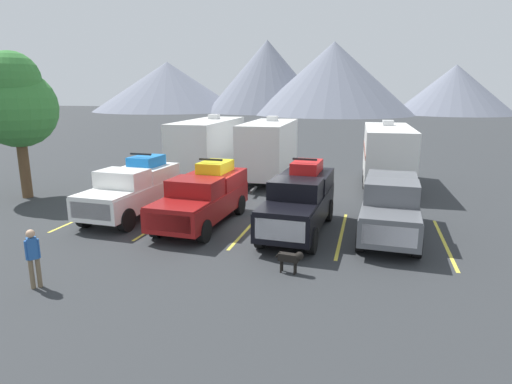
% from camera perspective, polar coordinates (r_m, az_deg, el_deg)
% --- Properties ---
extents(ground_plane, '(240.00, 240.00, 0.00)m').
position_cam_1_polar(ground_plane, '(17.94, -0.32, -4.01)').
color(ground_plane, '#2D3033').
extents(pickup_truck_a, '(2.36, 5.35, 2.64)m').
position_cam_1_polar(pickup_truck_a, '(19.34, -15.93, 0.46)').
color(pickup_truck_a, white).
rests_on(pickup_truck_a, ground).
extents(pickup_truck_b, '(2.38, 5.72, 2.56)m').
position_cam_1_polar(pickup_truck_b, '(17.69, -6.90, -0.49)').
color(pickup_truck_b, maroon).
rests_on(pickup_truck_b, ground).
extents(pickup_truck_c, '(2.26, 5.81, 2.73)m').
position_cam_1_polar(pickup_truck_c, '(16.59, 5.80, -1.05)').
color(pickup_truck_c, black).
rests_on(pickup_truck_c, ground).
extents(pickup_truck_d, '(2.29, 5.85, 2.19)m').
position_cam_1_polar(pickup_truck_d, '(16.90, 17.36, -1.66)').
color(pickup_truck_d, '#595B60').
rests_on(pickup_truck_d, ground).
extents(lot_stripe_a, '(0.12, 5.50, 0.01)m').
position_cam_1_polar(lot_stripe_a, '(20.51, -20.86, -2.67)').
color(lot_stripe_a, gold).
rests_on(lot_stripe_a, ground).
extents(lot_stripe_b, '(0.12, 5.50, 0.01)m').
position_cam_1_polar(lot_stripe_b, '(18.65, -11.70, -3.60)').
color(lot_stripe_b, gold).
rests_on(lot_stripe_b, ground).
extents(lot_stripe_c, '(0.12, 5.50, 0.01)m').
position_cam_1_polar(lot_stripe_c, '(17.37, -0.85, -4.57)').
color(lot_stripe_c, gold).
rests_on(lot_stripe_c, ground).
extents(lot_stripe_d, '(0.12, 5.50, 0.01)m').
position_cam_1_polar(lot_stripe_d, '(16.80, 11.24, -5.47)').
color(lot_stripe_d, gold).
rests_on(lot_stripe_d, ground).
extents(lot_stripe_e, '(0.12, 5.50, 0.01)m').
position_cam_1_polar(lot_stripe_e, '(17.00, 23.64, -6.13)').
color(lot_stripe_e, gold).
rests_on(lot_stripe_e, ground).
extents(camper_trailer_a, '(2.83, 9.15, 3.83)m').
position_cam_1_polar(camper_trailer_a, '(27.46, -6.29, 6.27)').
color(camper_trailer_a, white).
rests_on(camper_trailer_a, ground).
extents(camper_trailer_b, '(2.69, 8.01, 3.82)m').
position_cam_1_polar(camper_trailer_b, '(25.88, 1.72, 5.89)').
color(camper_trailer_b, white).
rests_on(camper_trailer_b, ground).
extents(camper_trailer_c, '(2.71, 8.59, 3.66)m').
position_cam_1_polar(camper_trailer_c, '(25.35, 16.97, 5.00)').
color(camper_trailer_c, white).
rests_on(camper_trailer_c, ground).
extents(person_a, '(0.31, 0.32, 1.69)m').
position_cam_1_polar(person_a, '(13.32, -27.40, -7.37)').
color(person_a, '#726047').
rests_on(person_a, ground).
extents(dog, '(0.87, 0.31, 0.71)m').
position_cam_1_polar(dog, '(12.97, 4.76, -8.68)').
color(dog, black).
rests_on(dog, ground).
extents(tree_a, '(3.83, 3.83, 7.17)m').
position_cam_1_polar(tree_a, '(24.34, -29.19, 10.38)').
color(tree_a, brown).
rests_on(tree_a, ground).
extents(mountain_ridge, '(152.73, 44.85, 17.63)m').
position_cam_1_polar(mountain_ridge, '(107.16, 9.96, 14.05)').
color(mountain_ridge, slate).
rests_on(mountain_ridge, ground).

